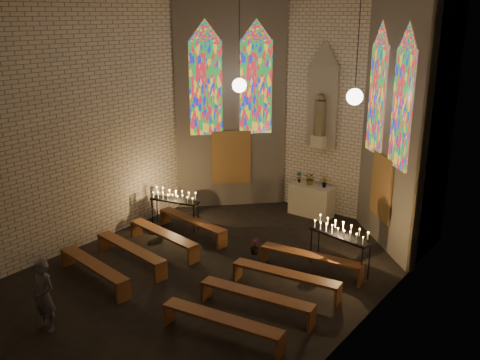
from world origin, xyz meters
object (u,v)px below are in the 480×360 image
object	(u,v)px
aisle_flower_pot	(255,246)
visitor	(44,296)
votive_stand_right	(340,232)
votive_stand_left	(174,198)
altar	(311,201)

from	to	relation	value
aisle_flower_pot	visitor	size ratio (longest dim) A/B	0.29
visitor	votive_stand_right	bearing A→B (deg)	54.58
aisle_flower_pot	visitor	xyz separation A→B (m)	(-1.38, -5.55, 0.56)
votive_stand_right	visitor	world-z (taller)	visitor
votive_stand_left	visitor	xyz separation A→B (m)	(1.64, -5.61, -0.19)
visitor	altar	bearing A→B (deg)	78.63
votive_stand_left	votive_stand_right	distance (m)	5.32
aisle_flower_pot	altar	bearing A→B (deg)	93.80
votive_stand_left	visitor	world-z (taller)	visitor
aisle_flower_pot	votive_stand_left	distance (m)	3.11
altar	aisle_flower_pot	distance (m)	3.51
altar	votive_stand_right	xyz separation A→B (m)	(2.52, -3.02, 0.56)
votive_stand_right	visitor	xyz separation A→B (m)	(-3.66, -6.03, -0.28)
altar	aisle_flower_pot	xyz separation A→B (m)	(0.23, -3.49, -0.27)
votive_stand_left	votive_stand_right	size ratio (longest dim) A/B	0.92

